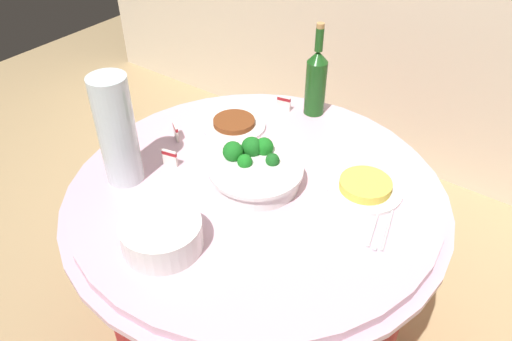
# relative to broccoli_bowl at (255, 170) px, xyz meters

# --- Properties ---
(ground_plane) EXTENTS (6.00, 6.00, 0.00)m
(ground_plane) POSITION_rel_broccoli_bowl_xyz_m (0.01, -0.01, -0.78)
(ground_plane) COLOR tan
(buffet_table) EXTENTS (1.16, 1.16, 0.74)m
(buffet_table) POSITION_rel_broccoli_bowl_xyz_m (0.01, -0.01, -0.41)
(buffet_table) COLOR maroon
(buffet_table) RESTS_ON ground_plane
(broccoli_bowl) EXTENTS (0.28, 0.28, 0.11)m
(broccoli_bowl) POSITION_rel_broccoli_bowl_xyz_m (0.00, 0.00, 0.00)
(broccoli_bowl) COLOR white
(broccoli_bowl) RESTS_ON buffet_table
(plate_stack) EXTENTS (0.21, 0.21, 0.08)m
(plate_stack) POSITION_rel_broccoli_bowl_xyz_m (-0.04, -0.36, -0.00)
(plate_stack) COLOR white
(plate_stack) RESTS_ON buffet_table
(wine_bottle) EXTENTS (0.07, 0.07, 0.34)m
(wine_bottle) POSITION_rel_broccoli_bowl_xyz_m (-0.06, 0.45, 0.09)
(wine_bottle) COLOR #194E18
(wine_bottle) RESTS_ON buffet_table
(decorative_fruit_vase) EXTENTS (0.11, 0.11, 0.34)m
(decorative_fruit_vase) POSITION_rel_broccoli_bowl_xyz_m (-0.33, -0.22, 0.12)
(decorative_fruit_vase) COLOR silver
(decorative_fruit_vase) RESTS_ON buffet_table
(serving_tongs) EXTENTS (0.08, 0.17, 0.01)m
(serving_tongs) POSITION_rel_broccoli_bowl_xyz_m (0.40, 0.02, -0.04)
(serving_tongs) COLOR silver
(serving_tongs) RESTS_ON buffet_table
(food_plate_stir_fry) EXTENTS (0.22, 0.22, 0.03)m
(food_plate_stir_fry) POSITION_rel_broccoli_bowl_xyz_m (-0.24, 0.20, -0.03)
(food_plate_stir_fry) COLOR white
(food_plate_stir_fry) RESTS_ON buffet_table
(food_plate_fried_egg) EXTENTS (0.22, 0.22, 0.04)m
(food_plate_fried_egg) POSITION_rel_broccoli_bowl_xyz_m (0.29, 0.15, -0.02)
(food_plate_fried_egg) COLOR white
(food_plate_fried_egg) RESTS_ON buffet_table
(label_placard_front) EXTENTS (0.05, 0.02, 0.05)m
(label_placard_front) POSITION_rel_broccoli_bowl_xyz_m (-0.26, -0.09, -0.01)
(label_placard_front) COLOR white
(label_placard_front) RESTS_ON buffet_table
(label_placard_mid) EXTENTS (0.05, 0.02, 0.05)m
(label_placard_mid) POSITION_rel_broccoli_bowl_xyz_m (-0.16, 0.40, -0.01)
(label_placard_mid) COLOR white
(label_placard_mid) RESTS_ON buffet_table
(label_placard_rear) EXTENTS (0.05, 0.04, 0.05)m
(label_placard_rear) POSITION_rel_broccoli_bowl_xyz_m (-0.35, 0.03, -0.01)
(label_placard_rear) COLOR white
(label_placard_rear) RESTS_ON buffet_table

